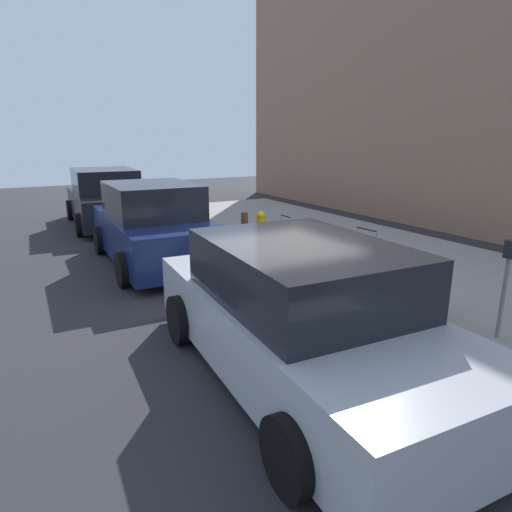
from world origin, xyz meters
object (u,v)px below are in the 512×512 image
at_px(bollard_post, 245,228).
at_px(parking_meter, 506,275).
at_px(suitcase_black_8, 285,240).
at_px(suitcase_red_0, 423,294).
at_px(suitcase_teal_6, 306,253).
at_px(fire_hydrant, 261,229).
at_px(suitcase_olive_2, 383,282).
at_px(parked_car_silver_0, 300,316).
at_px(parked_car_navy_1, 154,227).
at_px(suitcase_silver_5, 326,255).
at_px(parked_car_charcoal_2, 106,199).
at_px(suitcase_black_1, 402,285).
at_px(suitcase_navy_3, 364,267).
at_px(suitcase_maroon_4, 341,261).
at_px(suitcase_red_7, 294,247).

distance_m(bollard_post, parking_meter, 6.16).
distance_m(suitcase_black_8, bollard_post, 1.46).
height_order(suitcase_black_8, bollard_post, suitcase_black_8).
distance_m(suitcase_red_0, suitcase_teal_6, 2.77).
xyz_separation_m(suitcase_red_0, fire_hydrant, (4.64, -0.04, 0.12)).
bearing_deg(suitcase_olive_2, bollard_post, 2.24).
bearing_deg(parked_car_silver_0, parked_car_navy_1, -0.00).
bearing_deg(parked_car_navy_1, suitcase_silver_5, -138.17).
height_order(suitcase_teal_6, parked_car_navy_1, parked_car_navy_1).
height_order(fire_hydrant, parked_car_silver_0, parked_car_silver_0).
bearing_deg(parked_car_charcoal_2, parking_meter, -166.50).
distance_m(suitcase_teal_6, parking_meter, 3.78).
xyz_separation_m(parking_meter, parked_car_silver_0, (0.66, 2.62, -0.23)).
distance_m(suitcase_silver_5, bollard_post, 2.82).
height_order(suitcase_black_1, parked_car_charcoal_2, parked_car_charcoal_2).
xyz_separation_m(suitcase_red_0, suitcase_black_8, (3.72, -0.09, 0.02)).
bearing_deg(parking_meter, suitcase_navy_3, 4.49).
xyz_separation_m(suitcase_teal_6, parked_car_charcoal_2, (7.19, 2.29, 0.34)).
relative_size(suitcase_maroon_4, bollard_post, 1.02).
bearing_deg(parked_car_silver_0, suitcase_silver_5, -42.62).
distance_m(suitcase_teal_6, parked_car_charcoal_2, 7.55).
xyz_separation_m(suitcase_maroon_4, parking_meter, (-2.82, -0.21, 0.47)).
bearing_deg(suitcase_olive_2, parked_car_navy_1, 29.34).
xyz_separation_m(suitcase_olive_2, suitcase_black_8, (2.89, -0.04, 0.08)).
relative_size(fire_hydrant, parked_car_charcoal_2, 0.18).
distance_m(suitcase_red_0, parked_car_silver_0, 2.37).
distance_m(suitcase_maroon_4, parking_meter, 2.86).
bearing_deg(suitcase_olive_2, suitcase_navy_3, -5.99).
relative_size(suitcase_maroon_4, suitcase_teal_6, 1.15).
bearing_deg(parked_car_charcoal_2, suitcase_black_8, -158.71).
xyz_separation_m(suitcase_black_1, suitcase_black_8, (3.32, -0.09, -0.00)).
relative_size(suitcase_red_0, suitcase_teal_6, 1.26).
relative_size(suitcase_black_1, parking_meter, 0.59).
relative_size(suitcase_navy_3, parking_meter, 0.81).
distance_m(suitcase_red_7, bollard_post, 1.95).
distance_m(suitcase_red_0, parked_car_navy_1, 5.60).
height_order(parked_car_silver_0, parked_car_charcoal_2, parked_car_charcoal_2).
bearing_deg(parked_car_charcoal_2, suitcase_silver_5, -162.19).
bearing_deg(parking_meter, suitcase_black_1, 11.83).
height_order(suitcase_red_7, parked_car_navy_1, parked_car_navy_1).
bearing_deg(bollard_post, suitcase_red_0, -178.73).
relative_size(bollard_post, parked_car_silver_0, 0.16).
distance_m(suitcase_olive_2, bollard_post, 4.34).
bearing_deg(suitcase_silver_5, parked_car_navy_1, 41.83).
relative_size(suitcase_maroon_4, suitcase_black_8, 0.87).
distance_m(suitcase_maroon_4, suitcase_red_7, 1.37).
height_order(suitcase_maroon_4, suitcase_red_7, suitcase_maroon_4).
relative_size(suitcase_navy_3, bollard_post, 1.37).
bearing_deg(suitcase_teal_6, parked_car_charcoal_2, 17.71).
xyz_separation_m(parked_car_silver_0, parked_car_charcoal_2, (10.26, -0.00, 0.05)).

